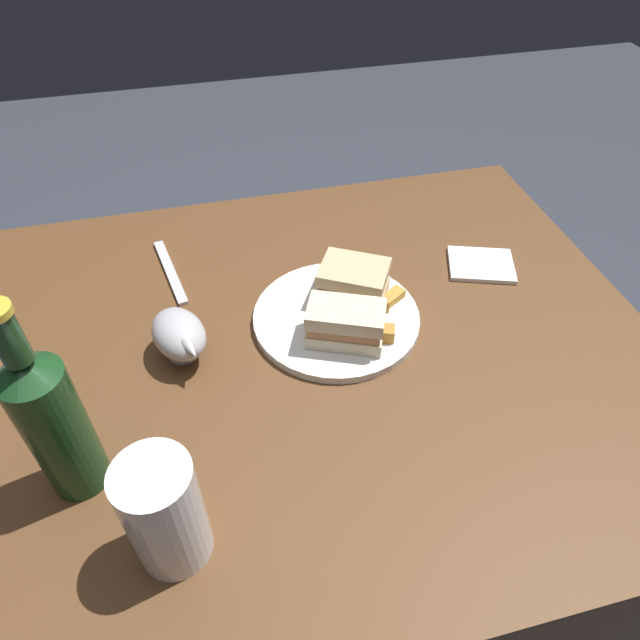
{
  "coord_description": "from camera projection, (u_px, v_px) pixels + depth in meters",
  "views": [
    {
      "loc": [
        0.11,
        0.57,
        1.38
      ],
      "look_at": [
        -0.03,
        -0.02,
        0.79
      ],
      "focal_mm": 32.09,
      "sensor_mm": 36.0,
      "label": 1
    }
  ],
  "objects": [
    {
      "name": "potato_wedge_middle",
      "position": [
        376.0,
        304.0,
        0.89
      ],
      "size": [
        0.04,
        0.03,
        0.02
      ],
      "primitive_type": "cube",
      "rotation": [
        0.0,
        0.0,
        2.9
      ],
      "color": "#B77F33",
      "rests_on": "plate"
    },
    {
      "name": "plate",
      "position": [
        336.0,
        318.0,
        0.89
      ],
      "size": [
        0.26,
        0.26,
        0.01
      ],
      "primitive_type": "cylinder",
      "color": "white",
      "rests_on": "dining_table"
    },
    {
      "name": "potato_wedge_left_edge",
      "position": [
        373.0,
        298.0,
        0.9
      ],
      "size": [
        0.05,
        0.05,
        0.01
      ],
      "primitive_type": "cube",
      "rotation": [
        0.0,
        0.0,
        2.26
      ],
      "color": "gold",
      "rests_on": "plate"
    },
    {
      "name": "ground_plane",
      "position": [
        310.0,
        562.0,
        1.38
      ],
      "size": [
        6.0,
        6.0,
        0.0
      ],
      "primitive_type": "plane",
      "color": "#333842"
    },
    {
      "name": "potato_wedge_back",
      "position": [
        390.0,
        299.0,
        0.9
      ],
      "size": [
        0.06,
        0.04,
        0.01
      ],
      "primitive_type": "cube",
      "rotation": [
        0.0,
        0.0,
        3.69
      ],
      "color": "gold",
      "rests_on": "plate"
    },
    {
      "name": "gravy_boat",
      "position": [
        179.0,
        335.0,
        0.81
      ],
      "size": [
        0.1,
        0.12,
        0.07
      ],
      "color": "#B7B7BC",
      "rests_on": "dining_table"
    },
    {
      "name": "pint_glass",
      "position": [
        166.0,
        518.0,
        0.59
      ],
      "size": [
        0.08,
        0.08,
        0.15
      ],
      "color": "white",
      "rests_on": "dining_table"
    },
    {
      "name": "dining_table",
      "position": [
        307.0,
        480.0,
        1.12
      ],
      "size": [
        1.07,
        0.86,
        0.76
      ],
      "primitive_type": "cube",
      "color": "brown",
      "rests_on": "ground"
    },
    {
      "name": "sandwich_half_right",
      "position": [
        354.0,
        281.0,
        0.9
      ],
      "size": [
        0.13,
        0.12,
        0.06
      ],
      "color": "#CCB284",
      "rests_on": "plate"
    },
    {
      "name": "cider_bottle",
      "position": [
        53.0,
        421.0,
        0.62
      ],
      "size": [
        0.07,
        0.07,
        0.28
      ],
      "color": "#19421E",
      "rests_on": "dining_table"
    },
    {
      "name": "potato_wedge_front",
      "position": [
        370.0,
        307.0,
        0.88
      ],
      "size": [
        0.04,
        0.04,
        0.02
      ],
      "primitive_type": "cube",
      "rotation": [
        0.0,
        0.0,
        2.34
      ],
      "color": "#AD702D",
      "rests_on": "plate"
    },
    {
      "name": "napkin",
      "position": [
        481.0,
        265.0,
        0.99
      ],
      "size": [
        0.13,
        0.12,
        0.01
      ],
      "primitive_type": "cube",
      "rotation": [
        0.0,
        0.0,
        -0.33
      ],
      "color": "white",
      "rests_on": "dining_table"
    },
    {
      "name": "potato_wedge_right_edge",
      "position": [
        380.0,
        333.0,
        0.84
      ],
      "size": [
        0.05,
        0.04,
        0.02
      ],
      "primitive_type": "cube",
      "rotation": [
        0.0,
        0.0,
        5.92
      ],
      "color": "#B77F33",
      "rests_on": "plate"
    },
    {
      "name": "fork",
      "position": [
        170.0,
        272.0,
        0.98
      ],
      "size": [
        0.05,
        0.18,
        0.01
      ],
      "primitive_type": "cube",
      "rotation": [
        0.0,
        0.0,
        4.9
      ],
      "color": "silver",
      "rests_on": "dining_table"
    },
    {
      "name": "sandwich_half_left",
      "position": [
        346.0,
        324.0,
        0.83
      ],
      "size": [
        0.13,
        0.1,
        0.06
      ],
      "color": "beige",
      "rests_on": "plate"
    }
  ]
}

